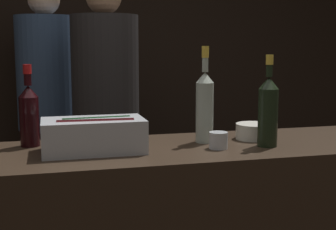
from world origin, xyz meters
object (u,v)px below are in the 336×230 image
Objects in this scene: candle_votive at (218,140)px; champagne_bottle at (268,110)px; rose_wine_bottle at (205,104)px; bowl_white at (254,131)px; red_wine_bottle_tall at (29,113)px; person_in_hoodie at (106,114)px; person_blond_tee at (48,104)px; ice_bin_with_bottles at (94,134)px.

champagne_bottle is (0.20, -0.01, 0.11)m from candle_votive.
champagne_bottle is (0.21, -0.13, -0.01)m from rose_wine_bottle.
bowl_white is 2.16× the size of candle_votive.
person_in_hoodie is (0.41, 0.95, -0.15)m from red_wine_bottle_tall.
rose_wine_bottle is 0.68m from red_wine_bottle_tall.
person_in_hoodie is 0.59m from person_blond_tee.
red_wine_bottle_tall reaches higher than ice_bin_with_bottles.
person_in_hoodie reaches higher than candle_votive.
red_wine_bottle_tall is at bearing 7.29° from person_blond_tee.
rose_wine_bottle reaches higher than bowl_white.
rose_wine_bottle is (0.44, 0.06, 0.09)m from ice_bin_with_bottles.
rose_wine_bottle is (-0.22, -0.01, 0.12)m from bowl_white.
bowl_white is at bearing -5.57° from red_wine_bottle_tall.
bowl_white is 0.25m from candle_votive.
person_in_hoodie is 0.99× the size of person_blond_tee.
red_wine_bottle_tall is 1.05m from person_in_hoodie.
person_in_hoodie is at bearing 104.12° from rose_wine_bottle.
candle_votive is 0.18m from rose_wine_bottle.
person_blond_tee is at bearing 111.45° from rose_wine_bottle.
person_blond_tee is (-0.82, 1.52, -0.05)m from bowl_white.
champagne_bottle is (-0.01, -0.14, 0.11)m from bowl_white.
red_wine_bottle_tall is at bearing 171.71° from rose_wine_bottle.
person_in_hoodie is at bearing 80.78° from ice_bin_with_bottles.
red_wine_bottle_tall is 0.91m from champagne_bottle.
candle_votive is 1.21m from person_in_hoodie.
candle_votive is at bearing -84.39° from rose_wine_bottle.
person_blond_tee is (-0.34, 0.48, 0.01)m from person_in_hoodie.
ice_bin_with_bottles is 1.13m from person_in_hoodie.
ice_bin_with_bottles is 0.67m from bowl_white.
person_blond_tee is at bearing 95.64° from ice_bin_with_bottles.
person_blond_tee reaches higher than rose_wine_bottle.
rose_wine_bottle reaches higher than candle_votive.
candle_votive is at bearing -129.12° from person_in_hoodie.
rose_wine_bottle is at bearing 95.61° from candle_votive.
rose_wine_bottle is at bearing 8.09° from ice_bin_with_bottles.
ice_bin_with_bottles is 0.46m from candle_votive.
candle_votive is at bearing -146.95° from bowl_white.
bowl_white is 1.15m from person_in_hoodie.
bowl_white is at bearing 84.91° from champagne_bottle.
candle_votive is 0.23m from champagne_bottle.
person_blond_tee is (0.07, 1.43, -0.14)m from red_wine_bottle_tall.
rose_wine_bottle is 1.10m from person_in_hoodie.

